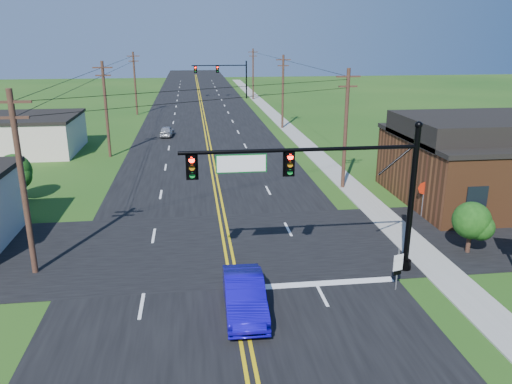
{
  "coord_description": "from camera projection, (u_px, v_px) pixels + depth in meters",
  "views": [
    {
      "loc": [
        -1.53,
        -13.58,
        11.23
      ],
      "look_at": [
        1.52,
        10.0,
        3.75
      ],
      "focal_mm": 35.0,
      "sensor_mm": 36.0,
      "label": 1
    }
  ],
  "objects": [
    {
      "name": "distant_car",
      "position": [
        167.0,
        131.0,
        57.76
      ],
      "size": [
        1.75,
        3.62,
        1.19
      ],
      "primitive_type": "imported",
      "rotation": [
        0.0,
        0.0,
        3.04
      ],
      "color": "#A8A8AD",
      "rests_on": "ground"
    },
    {
      "name": "utility_pole_right_c",
      "position": [
        253.0,
        73.0,
        89.98
      ],
      "size": [
        1.8,
        0.28,
        9.0
      ],
      "color": "#342117",
      "rests_on": "ground"
    },
    {
      "name": "road_cross",
      "position": [
        224.0,
        246.0,
        27.75
      ],
      "size": [
        70.0,
        10.0,
        0.04
      ],
      "primitive_type": "cube",
      "color": "black",
      "rests_on": "ground"
    },
    {
      "name": "shrub_corner",
      "position": [
        472.0,
        221.0,
        26.43
      ],
      "size": [
        2.0,
        2.0,
        2.86
      ],
      "color": "#342117",
      "rests_on": "ground"
    },
    {
      "name": "tree_right_back",
      "position": [
        401.0,
        142.0,
        42.18
      ],
      "size": [
        3.0,
        3.0,
        4.1
      ],
      "color": "#342117",
      "rests_on": "ground"
    },
    {
      "name": "road_main",
      "position": [
        204.0,
        127.0,
        63.7
      ],
      "size": [
        16.0,
        220.0,
        0.04
      ],
      "primitive_type": "cube",
      "color": "black",
      "rests_on": "ground"
    },
    {
      "name": "utility_pole_left_c",
      "position": [
        135.0,
        82.0,
        72.48
      ],
      "size": [
        1.8,
        0.28,
        9.0
      ],
      "color": "#342117",
      "rests_on": "ground"
    },
    {
      "name": "cream_bldg_far",
      "position": [
        15.0,
        134.0,
        49.47
      ],
      "size": [
        12.2,
        9.2,
        3.7
      ],
      "color": "beige",
      "rests_on": "ground"
    },
    {
      "name": "signal_mast_main",
      "position": [
        322.0,
        182.0,
        23.08
      ],
      "size": [
        11.3,
        0.6,
        7.48
      ],
      "color": "black",
      "rests_on": "ground"
    },
    {
      "name": "blue_car",
      "position": [
        245.0,
        296.0,
        20.9
      ],
      "size": [
        1.74,
        4.77,
        1.56
      ],
      "primitive_type": "imported",
      "rotation": [
        0.0,
        0.0,
        -0.02
      ],
      "color": "#1308AF",
      "rests_on": "ground"
    },
    {
      "name": "stop_sign",
      "position": [
        424.0,
        192.0,
        31.78
      ],
      "size": [
        0.84,
        0.14,
        2.36
      ],
      "rotation": [
        0.0,
        0.0,
        -0.11
      ],
      "color": "slate",
      "rests_on": "ground"
    },
    {
      "name": "sidewalk",
      "position": [
        301.0,
        141.0,
        55.52
      ],
      "size": [
        2.0,
        160.0,
        0.08
      ],
      "primitive_type": "cube",
      "color": "gray",
      "rests_on": "ground"
    },
    {
      "name": "utility_pole_left_b",
      "position": [
        106.0,
        108.0,
        46.94
      ],
      "size": [
        1.8,
        0.28,
        9.0
      ],
      "color": "#342117",
      "rests_on": "ground"
    },
    {
      "name": "utility_pole_right_b",
      "position": [
        283.0,
        91.0,
        61.6
      ],
      "size": [
        1.8,
        0.28,
        9.0
      ],
      "color": "#342117",
      "rests_on": "ground"
    },
    {
      "name": "utility_pole_left_a",
      "position": [
        22.0,
        181.0,
        23.29
      ],
      "size": [
        1.8,
        0.28,
        9.0
      ],
      "color": "#342117",
      "rests_on": "ground"
    },
    {
      "name": "brick_building",
      "position": [
        501.0,
        167.0,
        35.18
      ],
      "size": [
        14.2,
        11.2,
        4.7
      ],
      "color": "brown",
      "rests_on": "ground"
    },
    {
      "name": "tree_left",
      "position": [
        14.0,
        171.0,
        34.85
      ],
      "size": [
        2.4,
        2.4,
        3.37
      ],
      "color": "#342117",
      "rests_on": "ground"
    },
    {
      "name": "utility_pole_right_a",
      "position": [
        346.0,
        127.0,
        37.0
      ],
      "size": [
        1.8,
        0.28,
        9.0
      ],
      "color": "#342117",
      "rests_on": "ground"
    },
    {
      "name": "signal_mast_far",
      "position": [
        223.0,
        74.0,
        91.27
      ],
      "size": [
        10.98,
        0.6,
        7.48
      ],
      "color": "black",
      "rests_on": "ground"
    },
    {
      "name": "route_sign",
      "position": [
        398.0,
        266.0,
        22.62
      ],
      "size": [
        0.51,
        0.18,
        2.09
      ],
      "rotation": [
        0.0,
        0.0,
        0.29
      ],
      "color": "slate",
      "rests_on": "ground"
    }
  ]
}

